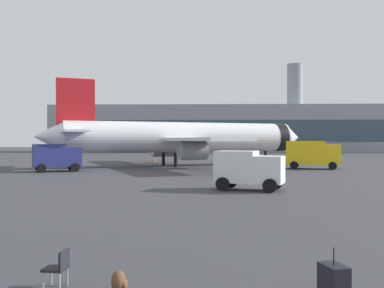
{
  "coord_description": "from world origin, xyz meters",
  "views": [
    {
      "loc": [
        0.07,
        -4.38,
        3.31
      ],
      "look_at": [
        -1.16,
        30.81,
        3.0
      ],
      "focal_mm": 40.81,
      "sensor_mm": 36.0,
      "label": 1
    }
  ],
  "objects_px": {
    "airplane_at_gate": "(182,137)",
    "traveller_backpack": "(119,282)",
    "safety_cone_mid": "(224,170)",
    "fuel_truck": "(313,153)",
    "service_truck": "(56,156)",
    "rolling_suitcase": "(334,282)",
    "cargo_van": "(248,168)",
    "safety_cone_near": "(219,171)",
    "safety_cone_far": "(154,160)",
    "gate_chair": "(59,266)"
  },
  "relations": [
    {
      "from": "airplane_at_gate",
      "to": "traveller_backpack",
      "type": "relative_size",
      "value": 70.93
    },
    {
      "from": "airplane_at_gate",
      "to": "safety_cone_mid",
      "type": "relative_size",
      "value": 41.39
    },
    {
      "from": "fuel_truck",
      "to": "traveller_backpack",
      "type": "xyz_separation_m",
      "value": [
        -14.11,
        -41.4,
        -1.54
      ]
    },
    {
      "from": "service_truck",
      "to": "rolling_suitcase",
      "type": "bearing_deg",
      "value": -62.99
    },
    {
      "from": "cargo_van",
      "to": "safety_cone_mid",
      "type": "relative_size",
      "value": 5.84
    },
    {
      "from": "airplane_at_gate",
      "to": "safety_cone_near",
      "type": "relative_size",
      "value": 54.01
    },
    {
      "from": "cargo_van",
      "to": "rolling_suitcase",
      "type": "xyz_separation_m",
      "value": [
        -0.12,
        -19.85,
        -1.06
      ]
    },
    {
      "from": "safety_cone_mid",
      "to": "safety_cone_far",
      "type": "xyz_separation_m",
      "value": [
        -9.43,
        21.38,
        -0.03
      ]
    },
    {
      "from": "service_truck",
      "to": "safety_cone_far",
      "type": "xyz_separation_m",
      "value": [
        8.11,
        18.46,
        -1.23
      ]
    },
    {
      "from": "airplane_at_gate",
      "to": "gate_chair",
      "type": "distance_m",
      "value": 46.15
    },
    {
      "from": "airplane_at_gate",
      "to": "fuel_truck",
      "type": "bearing_deg",
      "value": -17.5
    },
    {
      "from": "safety_cone_far",
      "to": "traveller_backpack",
      "type": "bearing_deg",
      "value": -83.84
    },
    {
      "from": "service_truck",
      "to": "traveller_backpack",
      "type": "xyz_separation_m",
      "value": [
        13.98,
        -35.96,
        -1.37
      ]
    },
    {
      "from": "airplane_at_gate",
      "to": "gate_chair",
      "type": "relative_size",
      "value": 39.59
    },
    {
      "from": "service_truck",
      "to": "traveller_backpack",
      "type": "height_order",
      "value": "service_truck"
    },
    {
      "from": "cargo_van",
      "to": "traveller_backpack",
      "type": "distance_m",
      "value": 20.1
    },
    {
      "from": "gate_chair",
      "to": "safety_cone_near",
      "type": "bearing_deg",
      "value": 82.12
    },
    {
      "from": "service_truck",
      "to": "fuel_truck",
      "type": "bearing_deg",
      "value": 10.96
    },
    {
      "from": "safety_cone_mid",
      "to": "airplane_at_gate",
      "type": "bearing_deg",
      "value": 110.09
    },
    {
      "from": "fuel_truck",
      "to": "safety_cone_far",
      "type": "bearing_deg",
      "value": 146.91
    },
    {
      "from": "safety_cone_near",
      "to": "rolling_suitcase",
      "type": "height_order",
      "value": "rolling_suitcase"
    },
    {
      "from": "traveller_backpack",
      "to": "gate_chair",
      "type": "distance_m",
      "value": 1.44
    },
    {
      "from": "safety_cone_mid",
      "to": "rolling_suitcase",
      "type": "distance_m",
      "value": 33.39
    },
    {
      "from": "cargo_van",
      "to": "airplane_at_gate",
      "type": "bearing_deg",
      "value": 102.46
    },
    {
      "from": "cargo_van",
      "to": "safety_cone_far",
      "type": "bearing_deg",
      "value": 106.76
    },
    {
      "from": "fuel_truck",
      "to": "safety_cone_near",
      "type": "relative_size",
      "value": 10.19
    },
    {
      "from": "service_truck",
      "to": "safety_cone_far",
      "type": "relative_size",
      "value": 6.99
    },
    {
      "from": "safety_cone_near",
      "to": "safety_cone_mid",
      "type": "height_order",
      "value": "safety_cone_mid"
    },
    {
      "from": "safety_cone_far",
      "to": "service_truck",
      "type": "bearing_deg",
      "value": -113.71
    },
    {
      "from": "airplane_at_gate",
      "to": "fuel_truck",
      "type": "distance_m",
      "value": 16.23
    },
    {
      "from": "fuel_truck",
      "to": "rolling_suitcase",
      "type": "height_order",
      "value": "fuel_truck"
    },
    {
      "from": "cargo_van",
      "to": "traveller_backpack",
      "type": "relative_size",
      "value": 10.01
    },
    {
      "from": "airplane_at_gate",
      "to": "rolling_suitcase",
      "type": "distance_m",
      "value": 47.05
    },
    {
      "from": "safety_cone_far",
      "to": "safety_cone_near",
      "type": "bearing_deg",
      "value": -67.61
    },
    {
      "from": "safety_cone_near",
      "to": "rolling_suitcase",
      "type": "xyz_separation_m",
      "value": [
        1.43,
        -33.01,
        0.08
      ]
    },
    {
      "from": "safety_cone_near",
      "to": "traveller_backpack",
      "type": "xyz_separation_m",
      "value": [
        -3.09,
        -32.68,
        -0.08
      ]
    },
    {
      "from": "safety_cone_far",
      "to": "traveller_backpack",
      "type": "height_order",
      "value": "safety_cone_far"
    },
    {
      "from": "service_truck",
      "to": "fuel_truck",
      "type": "relative_size",
      "value": 0.82
    },
    {
      "from": "rolling_suitcase",
      "to": "safety_cone_mid",
      "type": "bearing_deg",
      "value": 91.64
    },
    {
      "from": "safety_cone_mid",
      "to": "safety_cone_near",
      "type": "bearing_deg",
      "value": -142.46
    },
    {
      "from": "airplane_at_gate",
      "to": "service_truck",
      "type": "relative_size",
      "value": 6.45
    },
    {
      "from": "fuel_truck",
      "to": "safety_cone_mid",
      "type": "bearing_deg",
      "value": -141.62
    },
    {
      "from": "safety_cone_near",
      "to": "airplane_at_gate",
      "type": "bearing_deg",
      "value": 107.79
    },
    {
      "from": "airplane_at_gate",
      "to": "traveller_backpack",
      "type": "xyz_separation_m",
      "value": [
        1.26,
        -46.24,
        -3.42
      ]
    },
    {
      "from": "airplane_at_gate",
      "to": "cargo_van",
      "type": "distance_m",
      "value": 27.46
    },
    {
      "from": "fuel_truck",
      "to": "traveller_backpack",
      "type": "bearing_deg",
      "value": -108.83
    },
    {
      "from": "safety_cone_near",
      "to": "safety_cone_mid",
      "type": "relative_size",
      "value": 0.77
    },
    {
      "from": "cargo_van",
      "to": "gate_chair",
      "type": "bearing_deg",
      "value": -107.38
    },
    {
      "from": "safety_cone_mid",
      "to": "gate_chair",
      "type": "xyz_separation_m",
      "value": [
        -4.97,
        -32.84,
        0.09
      ]
    },
    {
      "from": "safety_cone_mid",
      "to": "traveller_backpack",
      "type": "xyz_separation_m",
      "value": [
        -3.57,
        -33.04,
        -0.17
      ]
    }
  ]
}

